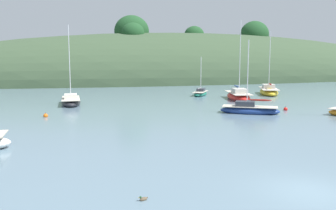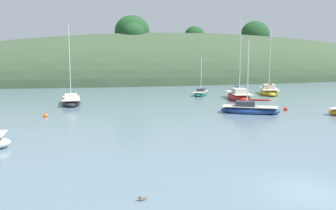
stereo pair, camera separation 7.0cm
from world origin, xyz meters
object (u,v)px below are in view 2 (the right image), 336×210
Objects in this scene: mooring_buoy_outer at (46,116)px; duck_lone_right at (142,199)px; sailboat_red_portside at (239,96)px; mooring_buoy_inner at (286,109)px; sailboat_orange_cutter at (249,110)px; sailboat_blue_center at (201,93)px; sailboat_teal_outer at (269,91)px; sailboat_grey_yawl at (71,101)px.

mooring_buoy_outer is 1.30× the size of duck_lone_right.
mooring_buoy_inner is (-0.20, -10.91, -0.35)m from sailboat_red_portside.
sailboat_orange_cutter is at bearing -113.59° from sailboat_red_portside.
mooring_buoy_inner is (4.85, 0.67, -0.25)m from sailboat_orange_cutter.
sailboat_blue_center is 26.30m from mooring_buoy_outer.
sailboat_teal_outer reaches higher than duck_lone_right.
mooring_buoy_inner is at bearing -81.14° from sailboat_blue_center.
sailboat_grey_yawl is 31.56m from duck_lone_right.
sailboat_grey_yawl is 9.34m from mooring_buoy_outer.
mooring_buoy_inner is (22.09, -12.10, -0.28)m from sailboat_grey_yawl.
sailboat_grey_yawl is 21.45m from sailboat_orange_cutter.
mooring_buoy_outer is at bearing -159.13° from sailboat_teal_outer.
duck_lone_right is (-15.70, -18.76, -0.32)m from sailboat_orange_cutter.
sailboat_orange_cutter is at bearing -10.89° from mooring_buoy_outer.
sailboat_red_portside reaches higher than sailboat_grey_yawl.
mooring_buoy_inner is at bearing 7.86° from sailboat_orange_cutter.
mooring_buoy_inner is (2.72, -17.46, -0.20)m from sailboat_blue_center.
sailboat_red_portside is 10.92m from mooring_buoy_inner.
mooring_buoy_inner is at bearing -91.07° from sailboat_red_portside.
mooring_buoy_outer is at bearing 100.65° from duck_lone_right.
mooring_buoy_inner is 28.28m from duck_lone_right.
duck_lone_right is (-20.55, -19.43, -0.07)m from mooring_buoy_inner.
sailboat_orange_cutter is 14.22× the size of mooring_buoy_inner.
sailboat_grey_yawl is 0.97× the size of sailboat_teal_outer.
duck_lone_right is at bearing -124.38° from sailboat_red_portside.
sailboat_grey_yawl reaches higher than sailboat_blue_center.
sailboat_orange_cutter is (-13.05, -16.42, -0.09)m from sailboat_teal_outer.
sailboat_orange_cutter is 1.27× the size of sailboat_blue_center.
sailboat_red_portside is 36.76m from duck_lone_right.
sailboat_orange_cutter is 18.25m from sailboat_blue_center.
sailboat_teal_outer reaches higher than mooring_buoy_inner.
sailboat_red_portside reaches higher than sailboat_teal_outer.
sailboat_red_portside is 20.36× the size of mooring_buoy_outer.
duck_lone_right is at bearing -115.80° from sailboat_blue_center.
sailboat_teal_outer is (30.29, 3.65, 0.06)m from sailboat_grey_yawl.
sailboat_teal_outer is at bearing 50.74° from duck_lone_right.
sailboat_red_portside reaches higher than sailboat_orange_cutter.
sailboat_teal_outer is at bearing 31.18° from sailboat_red_portside.
sailboat_teal_outer is 9.35m from sailboat_red_portside.
sailboat_red_portside is at bearing -148.82° from sailboat_teal_outer.
sailboat_blue_center reaches higher than mooring_buoy_outer.
sailboat_orange_cutter is 14.22× the size of mooring_buoy_outer.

